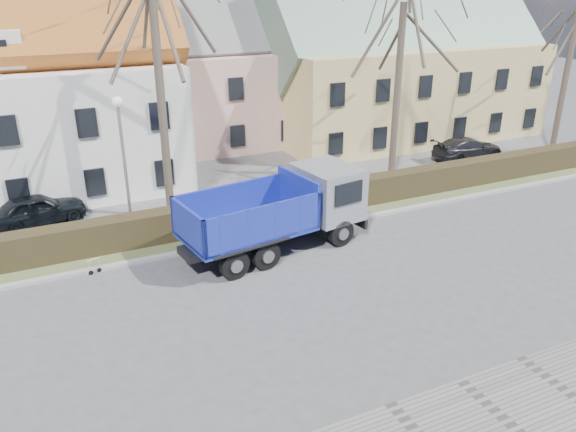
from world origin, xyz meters
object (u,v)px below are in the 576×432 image
streetlight (125,169)px  dump_truck (269,215)px  cart_frame (89,267)px  parked_car_a (38,209)px  parked_car_b (468,148)px

streetlight → dump_truck: bearing=-37.5°
streetlight → cart_frame: (-2.08, -2.68, -2.65)m
parked_car_a → cart_frame: bearing=-177.0°
streetlight → parked_car_b: streetlight is taller
cart_frame → streetlight: bearing=52.2°
cart_frame → parked_car_a: (-1.41, 5.88, 0.34)m
streetlight → cart_frame: streetlight is taller
cart_frame → parked_car_b: 23.07m
cart_frame → dump_truck: bearing=-7.8°
dump_truck → cart_frame: bearing=163.3°
cart_frame → parked_car_a: bearing=103.4°
streetlight → cart_frame: size_ratio=8.09×
dump_truck → streetlight: 6.09m
cart_frame → parked_car_a: size_ratio=0.18×
streetlight → parked_car_a: size_ratio=1.50×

